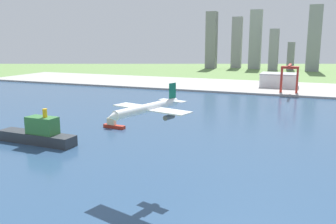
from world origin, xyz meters
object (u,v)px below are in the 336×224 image
object	(u,v)px
container_barge	(39,134)
warehouse_main	(279,80)
airplane_landing	(148,108)
tugboat_small	(113,124)
port_crane_red	(290,72)

from	to	relation	value
container_barge	warehouse_main	distance (m)	359.62
airplane_landing	tugboat_small	distance (m)	126.42
airplane_landing	container_barge	world-z (taller)	airplane_landing
warehouse_main	airplane_landing	bearing A→B (deg)	-93.65
airplane_landing	warehouse_main	xyz separation A→B (m)	(24.32, 381.02, -26.09)
container_barge	port_crane_red	xyz separation A→B (m)	(137.62, 280.61, 20.75)
tugboat_small	port_crane_red	size ratio (longest dim) A/B	0.44
warehouse_main	tugboat_small	bearing A→B (deg)	-109.04
tugboat_small	container_barge	xyz separation A→B (m)	(-23.82, -53.71, 3.71)
airplane_landing	port_crane_red	size ratio (longest dim) A/B	1.05
container_barge	port_crane_red	size ratio (longest dim) A/B	1.36
warehouse_main	container_barge	bearing A→B (deg)	-109.84
container_barge	warehouse_main	bearing A→B (deg)	70.16
port_crane_red	container_barge	bearing A→B (deg)	-116.12
container_barge	warehouse_main	xyz separation A→B (m)	(122.01, 338.25, 5.09)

